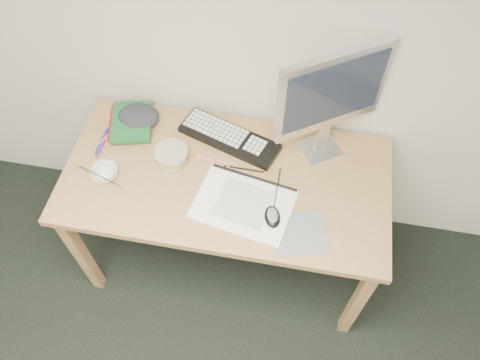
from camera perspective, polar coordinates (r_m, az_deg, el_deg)
The scene contains 18 objects.
desk at distance 2.07m, azimuth -1.68°, elevation -0.93°, with size 1.40×0.70×0.75m.
mousepad at distance 1.87m, azimuth 7.31°, elevation -6.42°, with size 0.22×0.20×0.00m, color gray.
sketchpad at distance 1.92m, azimuth 0.43°, elevation -2.96°, with size 0.39×0.28×0.01m, color white.
keyboard at distance 2.11m, azimuth -1.30°, elevation 5.13°, with size 0.46×0.15×0.03m, color black.
monitor at distance 1.87m, azimuth 11.10°, elevation 10.15°, with size 0.41×0.28×0.54m.
mouse at distance 1.87m, azimuth 3.99°, elevation -4.32°, with size 0.06×0.10×0.03m, color black.
rice_bowl at distance 2.07m, azimuth -16.18°, elevation 0.84°, with size 0.12×0.12×0.04m, color white.
chopsticks at distance 2.04m, azimuth -16.77°, elevation 0.48°, with size 0.02×0.02×0.23m, color #B8B8BA.
fruit_tub at distance 2.04m, azimuth -8.34°, elevation 2.91°, with size 0.15×0.15×0.07m, color #E3C450.
book_red at distance 2.24m, azimuth -13.59°, elevation 6.81°, with size 0.16×0.21×0.02m, color maroon.
book_green at distance 2.21m, azimuth -13.08°, elevation 6.96°, with size 0.18×0.24×0.02m, color #175F29.
cloth_lump at distance 2.22m, azimuth -12.28°, elevation 7.55°, with size 0.16×0.13×0.07m, color #27292F.
pencil_pink at distance 2.05m, azimuth -2.97°, elevation 2.37°, with size 0.01×0.01×0.19m, color pink.
pencil_tan at distance 2.01m, azimuth -0.92°, elevation 1.02°, with size 0.01×0.01×0.19m, color tan.
pencil_black at distance 2.02m, azimuth 0.49°, elevation 1.36°, with size 0.01×0.01×0.18m, color black.
marker_blue at distance 2.20m, azimuth -16.48°, elevation 4.60°, with size 0.01×0.01×0.14m, color #2127B3.
marker_orange at distance 2.21m, azimuth -15.58°, elevation 5.40°, with size 0.01×0.01×0.14m, color orange.
marker_purple at distance 2.18m, azimuth -16.48°, elevation 4.06°, with size 0.01×0.01×0.13m, color #722587.
Camera 1 is at (0.33, 0.33, 2.40)m, focal length 35.00 mm.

